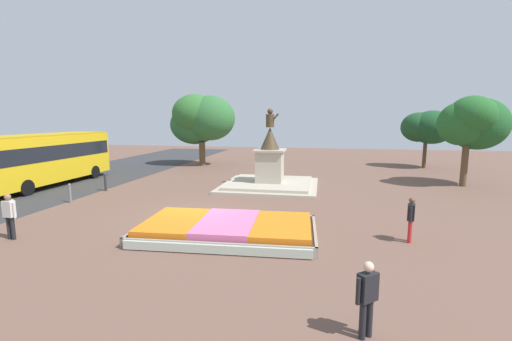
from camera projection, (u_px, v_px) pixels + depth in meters
ground_plane at (197, 218)px, 14.63m from camera, size 73.56×73.56×0.00m
flower_planter at (227, 229)px, 12.41m from camera, size 6.58×4.02×0.55m
statue_monument at (270, 173)px, 21.26m from camera, size 5.84×5.84×4.83m
city_bus at (43, 156)px, 21.40m from camera, size 2.68×9.66×3.26m
pedestrian_with_handbag at (411, 217)px, 11.67m from camera, size 0.32×0.55×1.58m
pedestrian_near_planter at (367, 295)px, 6.52m from camera, size 0.46×0.41×1.55m
pedestrian_crossing_plaza at (9, 213)px, 11.93m from camera, size 0.57×0.24×1.63m
kerb_bollard_mid_a at (13, 209)px, 14.14m from camera, size 0.17×0.17×0.95m
kerb_bollard_mid_b at (70, 193)px, 17.23m from camera, size 0.13×0.13×1.00m
kerb_bollard_north at (105, 182)px, 20.09m from camera, size 0.15×0.15×1.06m
park_tree_far_left at (200, 119)px, 30.73m from camera, size 6.20×4.58×6.38m
park_tree_behind_statue at (473, 122)px, 21.00m from camera, size 4.36×3.98×5.59m
park_tree_far_right at (427, 127)px, 29.24m from camera, size 4.21×3.66×4.91m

